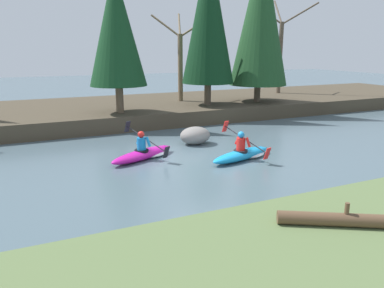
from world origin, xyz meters
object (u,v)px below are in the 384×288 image
boulder_midstream (195,135)px  driftwood_log (334,219)px  kayaker_middle (145,153)px  kayaker_lead (244,153)px

boulder_midstream → driftwood_log: driftwood_log is taller
kayaker_middle → boulder_midstream: kayaker_middle is taller
kayaker_lead → driftwood_log: 6.50m
kayaker_lead → boulder_midstream: bearing=86.9°
kayaker_lead → kayaker_middle: bearing=137.4°
kayaker_lead → boulder_midstream: kayaker_lead is taller
boulder_midstream → driftwood_log: (-1.36, -8.75, 0.46)m
boulder_midstream → driftwood_log: size_ratio=0.69×
kayaker_lead → driftwood_log: size_ratio=1.52×
boulder_midstream → kayaker_lead: bearing=-75.9°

